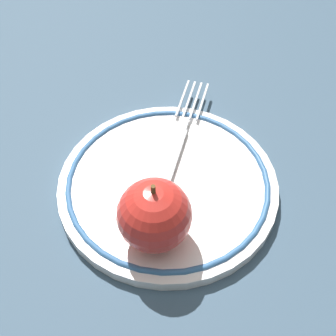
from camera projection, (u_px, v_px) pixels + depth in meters
The scene contains 4 objects.
ground_plane at pixel (165, 170), 0.50m from camera, with size 2.00×2.00×0.00m, color #384F62.
plate at pixel (168, 185), 0.48m from camera, with size 0.23×0.23×0.02m.
apple_red_whole at pixel (154, 215), 0.41m from camera, with size 0.07×0.07×0.08m.
fork at pixel (179, 139), 0.51m from camera, with size 0.18×0.09×0.00m.
Camera 1 is at (0.25, 0.19, 0.39)m, focal length 50.00 mm.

